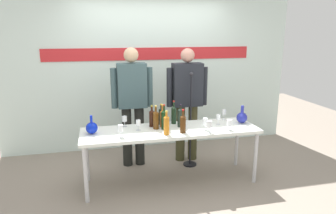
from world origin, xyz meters
The scene contains 25 objects.
ground_plane centered at (0.00, 0.00, 0.00)m, with size 10.00×10.00×0.00m, color gray.
back_wall centered at (0.00, 1.46, 1.50)m, with size 4.95×0.11×3.00m.
display_table centered at (0.00, 0.00, 0.68)m, with size 2.29×0.67×0.74m.
decanter_blue_left centered at (-0.99, 0.05, 0.82)m, with size 0.15×0.15×0.23m.
decanter_blue_right centered at (1.03, 0.05, 0.82)m, with size 0.15×0.15×0.24m.
presenter_left centered at (-0.41, 0.66, 1.01)m, with size 0.60×0.22×1.76m.
presenter_right centered at (0.41, 0.66, 1.00)m, with size 0.63×0.22×1.74m.
wine_bottle_0 centered at (0.12, -0.17, 0.87)m, with size 0.07×0.07×0.30m.
wine_bottle_1 centered at (-0.18, 0.05, 0.87)m, with size 0.07×0.07×0.31m.
wine_bottle_2 centered at (0.15, 0.07, 0.88)m, with size 0.07×0.07×0.31m.
wine_bottle_3 centered at (-0.21, 0.17, 0.86)m, with size 0.07×0.07×0.29m.
wine_bottle_4 centered at (0.10, 0.24, 0.87)m, with size 0.07×0.07×0.32m.
wine_bottle_5 centered at (-0.10, -0.20, 0.87)m, with size 0.07×0.07×0.30m.
wine_bottle_6 centered at (-0.08, 0.13, 0.87)m, with size 0.07×0.07×0.31m.
wine_bottle_7 centered at (-0.08, 0.03, 0.88)m, with size 0.07×0.07×0.33m.
wine_bottle_8 centered at (-0.07, 0.24, 0.87)m, with size 0.07×0.07×0.29m.
wine_glass_left_0 centered at (-0.41, 0.05, 0.84)m, with size 0.06×0.06×0.14m.
wine_glass_left_1 centered at (-0.57, 0.25, 0.84)m, with size 0.07×0.07×0.14m.
wine_glass_left_2 centered at (-0.66, -0.16, 0.85)m, with size 0.06×0.06×0.15m.
wine_glass_right_0 centered at (0.73, -0.20, 0.84)m, with size 0.07×0.07×0.14m.
wine_glass_right_1 centered at (0.43, -0.12, 0.85)m, with size 0.07×0.07×0.16m.
wine_glass_right_2 centered at (0.44, -0.24, 0.85)m, with size 0.07×0.07×0.15m.
wine_glass_right_3 centered at (0.68, 0.05, 0.84)m, with size 0.06×0.06×0.14m.
wine_glass_right_4 centered at (0.85, 0.26, 0.85)m, with size 0.06×0.06×0.15m.
microphone_stand centered at (0.41, 0.44, 0.47)m, with size 0.20×0.20×1.42m.
Camera 1 is at (-0.90, -3.70, 1.98)m, focal length 32.82 mm.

